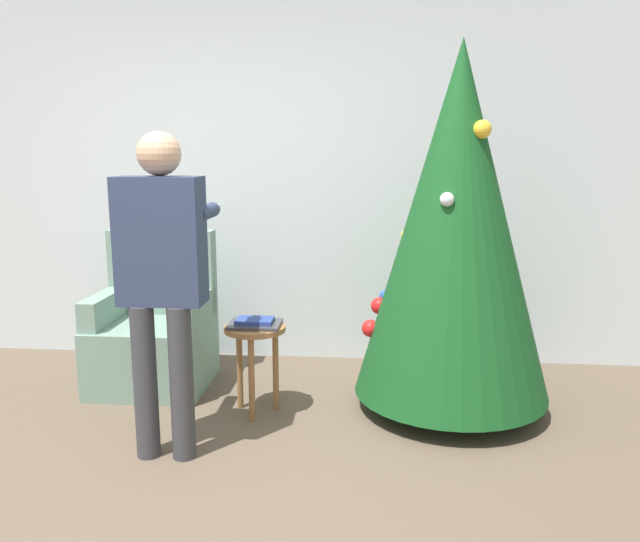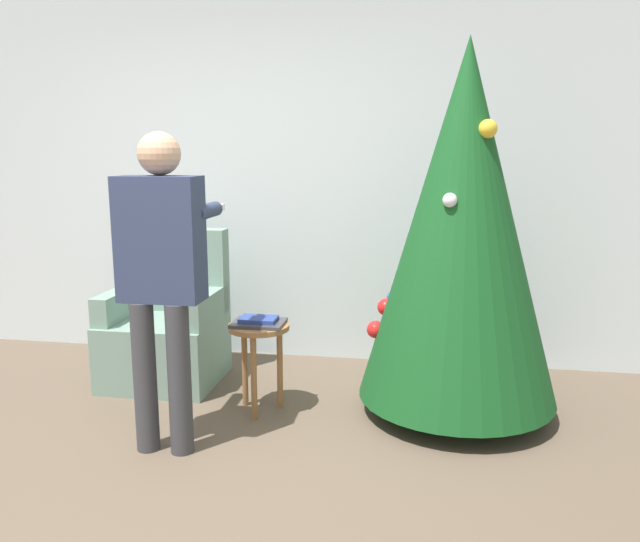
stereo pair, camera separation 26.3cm
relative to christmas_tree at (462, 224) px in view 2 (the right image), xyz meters
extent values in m
plane|color=brown|center=(-1.38, -1.32, -1.14)|extent=(14.00, 14.00, 0.00)
cube|color=silver|center=(-1.38, 0.91, 0.21)|extent=(8.00, 0.06, 2.70)
cylinder|color=brown|center=(0.00, 0.00, -1.08)|extent=(0.10, 0.10, 0.10)
cone|color=#144C1E|center=(0.00, 0.00, 0.00)|extent=(1.15, 1.15, 2.06)
sphere|color=red|center=(-0.49, 0.02, -0.65)|extent=(0.11, 0.11, 0.11)
sphere|color=white|center=(-0.08, -0.24, 0.16)|extent=(0.08, 0.08, 0.08)
sphere|color=red|center=(-0.43, 0.14, -0.54)|extent=(0.11, 0.11, 0.11)
sphere|color=gold|center=(-0.26, 0.21, -0.11)|extent=(0.10, 0.10, 0.10)
sphere|color=gold|center=(0.10, -0.12, 0.53)|extent=(0.10, 0.10, 0.10)
sphere|color=#2856B2|center=(-0.39, 0.19, -0.49)|extent=(0.08, 0.08, 0.08)
cube|color=gray|center=(-1.92, 0.19, -0.92)|extent=(0.73, 0.67, 0.44)
cube|color=gray|center=(-1.92, 0.46, -0.41)|extent=(0.73, 0.14, 0.58)
cube|color=gray|center=(-2.23, 0.19, -0.60)|extent=(0.12, 0.60, 0.19)
cube|color=gray|center=(-1.62, 0.19, -0.60)|extent=(0.12, 0.60, 0.19)
cylinder|color=#38383D|center=(-1.62, -0.76, -0.74)|extent=(0.12, 0.12, 0.80)
cylinder|color=#38383D|center=(-1.43, -0.76, -0.74)|extent=(0.12, 0.12, 0.80)
cube|color=#2D3856|center=(-1.52, -0.70, -0.02)|extent=(0.42, 0.20, 0.63)
sphere|color=tan|center=(-1.52, -0.66, 0.40)|extent=(0.22, 0.22, 0.22)
cylinder|color=#2D3856|center=(-1.70, -0.51, 0.10)|extent=(0.08, 0.30, 0.08)
cylinder|color=#2D3856|center=(-1.34, -0.51, 0.10)|extent=(0.08, 0.30, 0.08)
cube|color=white|center=(-1.34, -0.32, 0.10)|extent=(0.04, 0.14, 0.04)
cylinder|color=olive|center=(-1.16, -0.18, -0.61)|extent=(0.36, 0.36, 0.03)
cylinder|color=olive|center=(-1.16, -0.30, -0.88)|extent=(0.04, 0.04, 0.51)
cylinder|color=olive|center=(-1.05, -0.11, -0.88)|extent=(0.04, 0.04, 0.51)
cylinder|color=olive|center=(-1.27, -0.11, -0.88)|extent=(0.04, 0.04, 0.51)
cube|color=#38383D|center=(-1.16, -0.18, -0.59)|extent=(0.30, 0.24, 0.02)
cube|color=navy|center=(-1.16, -0.18, -0.56)|extent=(0.21, 0.15, 0.02)
camera|label=1|loc=(-0.48, -3.66, 0.41)|focal=35.00mm
camera|label=2|loc=(-0.22, -3.63, 0.41)|focal=35.00mm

